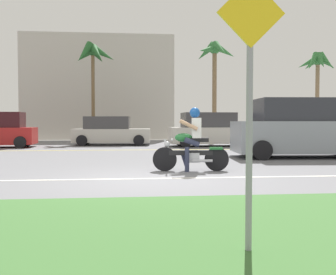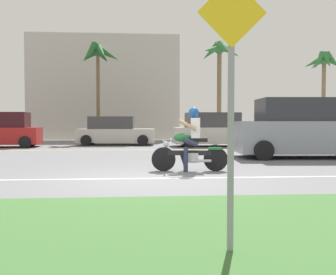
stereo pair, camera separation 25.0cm
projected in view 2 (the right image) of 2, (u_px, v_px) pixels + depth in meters
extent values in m
cube|color=slate|center=(145.00, 165.00, 11.41)|extent=(56.00, 30.00, 0.04)
cube|color=#3D6B33|center=(157.00, 232.00, 4.34)|extent=(56.00, 3.80, 0.06)
cube|color=silver|center=(147.00, 178.00, 8.60)|extent=(50.40, 0.12, 0.01)
cube|color=yellow|center=(142.00, 150.00, 17.30)|extent=(50.40, 0.12, 0.01)
cylinder|color=black|center=(164.00, 159.00, 9.90)|extent=(0.61, 0.15, 0.60)
cylinder|color=black|center=(216.00, 159.00, 9.88)|extent=(0.61, 0.15, 0.60)
cylinder|color=#B7BAC1|center=(168.00, 149.00, 9.89)|extent=(0.27, 0.07, 0.52)
cube|color=black|center=(190.00, 153.00, 9.88)|extent=(1.10, 0.20, 0.12)
cube|color=#B7BAC1|center=(192.00, 158.00, 9.89)|extent=(0.34, 0.23, 0.24)
ellipsoid|color=#236B33|center=(182.00, 138.00, 9.87)|extent=(0.44, 0.24, 0.22)
cube|color=black|center=(198.00, 140.00, 9.87)|extent=(0.50, 0.26, 0.10)
cube|color=#236B33|center=(215.00, 148.00, 9.87)|extent=(0.33, 0.19, 0.06)
cylinder|color=#B7BAC1|center=(171.00, 139.00, 9.87)|extent=(0.09, 0.62, 0.04)
sphere|color=#B7BAC1|center=(166.00, 144.00, 9.88)|extent=(0.14, 0.14, 0.14)
cylinder|color=#B7BAC1|center=(201.00, 161.00, 9.76)|extent=(0.51, 0.12, 0.07)
cube|color=white|center=(195.00, 128.00, 9.85)|extent=(0.25, 0.34, 0.50)
sphere|color=#194C9E|center=(194.00, 113.00, 9.84)|extent=(0.26, 0.26, 0.26)
cylinder|color=#2D334C|center=(190.00, 142.00, 9.97)|extent=(0.41, 0.17, 0.25)
cylinder|color=#2D334C|center=(191.00, 142.00, 9.77)|extent=(0.41, 0.17, 0.25)
cylinder|color=#2D334C|center=(186.00, 159.00, 9.75)|extent=(0.12, 0.12, 0.61)
cylinder|color=#2D334C|center=(184.00, 160.00, 10.01)|extent=(0.21, 0.13, 0.34)
cylinder|color=tan|center=(187.00, 125.00, 10.05)|extent=(0.46, 0.13, 0.28)
cylinder|color=tan|center=(188.00, 125.00, 9.65)|extent=(0.46, 0.13, 0.28)
cube|color=#8C939E|center=(307.00, 137.00, 13.62)|extent=(4.92, 2.29, 1.08)
cube|color=#2D2F36|center=(310.00, 110.00, 13.58)|extent=(3.56, 1.92, 0.78)
cylinder|color=black|center=(250.00, 147.00, 14.60)|extent=(0.65, 0.26, 0.64)
cylinder|color=black|center=(264.00, 150.00, 12.64)|extent=(0.65, 0.26, 0.64)
cube|color=#AD1E1E|center=(0.00, 136.00, 19.20)|extent=(3.79, 1.78, 0.80)
cube|color=#351116|center=(5.00, 120.00, 19.19)|extent=(2.22, 1.49, 0.74)
cylinder|color=black|center=(33.00, 140.00, 20.17)|extent=(0.57, 0.20, 0.56)
cylinder|color=black|center=(25.00, 142.00, 18.56)|extent=(0.57, 0.20, 0.56)
cube|color=beige|center=(116.00, 135.00, 21.04)|extent=(4.12, 1.92, 0.70)
cube|color=#3B3A3D|center=(112.00, 123.00, 21.01)|extent=(2.42, 1.58, 0.65)
cylinder|color=black|center=(86.00, 140.00, 20.19)|extent=(0.57, 0.21, 0.56)
cylinder|color=black|center=(143.00, 140.00, 20.24)|extent=(0.57, 0.21, 0.56)
cylinder|color=black|center=(92.00, 139.00, 21.87)|extent=(0.57, 0.21, 0.56)
cylinder|color=black|center=(144.00, 139.00, 21.91)|extent=(0.57, 0.21, 0.56)
cube|color=beige|center=(217.00, 135.00, 19.95)|extent=(4.51, 2.01, 0.80)
cube|color=#3B3A3D|center=(212.00, 120.00, 19.89)|extent=(2.64, 1.68, 0.74)
cylinder|color=black|center=(189.00, 142.00, 18.87)|extent=(0.57, 0.20, 0.56)
cylinder|color=black|center=(254.00, 141.00, 19.24)|extent=(0.57, 0.20, 0.56)
cylinder|color=black|center=(183.00, 140.00, 20.68)|extent=(0.57, 0.20, 0.56)
cylinder|color=black|center=(243.00, 140.00, 21.05)|extent=(0.57, 0.20, 0.56)
cylinder|color=#846B4C|center=(323.00, 101.00, 25.03)|extent=(0.25, 0.25, 5.14)
sphere|color=#337538|center=(324.00, 60.00, 24.93)|extent=(0.65, 0.65, 0.65)
cone|color=#337538|center=(333.00, 62.00, 25.01)|extent=(1.39, 0.54, 1.07)
cone|color=#337538|center=(324.00, 63.00, 25.47)|extent=(1.07, 1.44, 0.76)
cone|color=#337538|center=(318.00, 63.00, 25.49)|extent=(0.82, 1.46, 0.97)
cone|color=#337538|center=(314.00, 62.00, 25.07)|extent=(1.46, 0.86, 0.99)
cone|color=#337538|center=(319.00, 61.00, 24.58)|extent=(1.28, 1.06, 1.29)
cone|color=#337538|center=(327.00, 61.00, 24.35)|extent=(0.61, 1.32, 1.25)
cone|color=#337538|center=(333.00, 61.00, 24.49)|extent=(1.12, 1.27, 1.29)
cylinder|color=brown|center=(219.00, 96.00, 23.14)|extent=(0.26, 0.26, 5.52)
sphere|color=#337538|center=(219.00, 48.00, 23.03)|extent=(0.67, 0.67, 0.67)
cone|color=#337538|center=(229.00, 51.00, 23.15)|extent=(1.47, 0.65, 1.03)
cone|color=#337538|center=(219.00, 53.00, 23.64)|extent=(0.73, 1.50, 0.98)
cone|color=#337538|center=(211.00, 52.00, 23.43)|extent=(1.33, 1.33, 1.16)
cone|color=#337538|center=(212.00, 50.00, 22.64)|extent=(1.44, 1.23, 0.76)
cone|color=#337538|center=(225.00, 49.00, 22.48)|extent=(0.92, 1.49, 1.13)
cylinder|color=brown|center=(98.00, 97.00, 23.63)|extent=(0.21, 0.21, 5.40)
sphere|color=#235B28|center=(98.00, 52.00, 23.52)|extent=(0.54, 0.54, 0.54)
cone|color=#235B28|center=(108.00, 54.00, 23.53)|extent=(1.51, 0.62, 1.14)
cone|color=#235B28|center=(103.00, 56.00, 24.13)|extent=(1.05, 1.57, 1.05)
cone|color=#235B28|center=(90.00, 55.00, 23.89)|extent=(1.47, 1.34, 1.05)
cone|color=#235B28|center=(89.00, 53.00, 23.04)|extent=(1.27, 1.29, 1.40)
cone|color=#235B28|center=(102.00, 53.00, 22.98)|extent=(1.09, 1.54, 1.16)
cylinder|color=gray|center=(231.00, 150.00, 3.58)|extent=(0.06, 0.06, 1.97)
cube|color=yellow|center=(232.00, 13.00, 3.51)|extent=(0.62, 0.03, 0.62)
cube|color=#BCB7AD|center=(106.00, 89.00, 29.00)|extent=(10.50, 4.00, 7.26)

